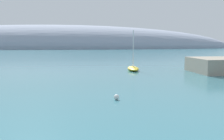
% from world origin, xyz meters
% --- Properties ---
extents(distant_ridge, '(311.57, 78.84, 38.61)m').
position_xyz_m(distant_ridge, '(-26.08, 221.73, 0.00)').
color(distant_ridge, '#8E99AD').
rests_on(distant_ridge, ground).
extents(sailboat_yellow_mid_mooring, '(2.80, 7.32, 8.18)m').
position_xyz_m(sailboat_yellow_mid_mooring, '(9.59, 44.59, 0.46)').
color(sailboat_yellow_mid_mooring, yellow).
rests_on(sailboat_yellow_mid_mooring, water).
extents(mooring_buoy_white, '(0.55, 0.55, 0.55)m').
position_xyz_m(mooring_buoy_white, '(2.58, 16.99, 0.27)').
color(mooring_buoy_white, silver).
rests_on(mooring_buoy_white, water).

